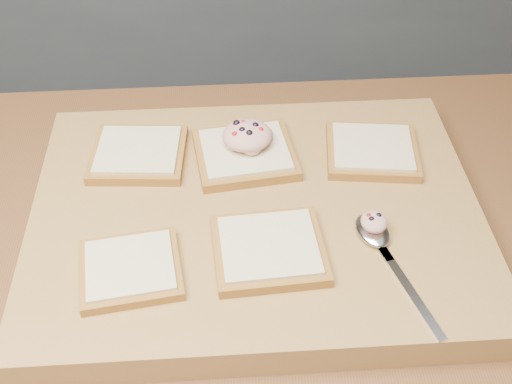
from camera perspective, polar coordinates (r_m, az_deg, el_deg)
back_counter at (r=2.18m, az=-2.23°, el=15.27°), size 3.60×0.62×0.94m
cutting_board at (r=0.81m, az=0.00°, el=-2.30°), size 0.55×0.42×0.04m
bread_far_left at (r=0.87m, az=-10.42°, el=3.38°), size 0.13×0.12×0.02m
bread_far_center at (r=0.85m, az=-0.98°, el=3.42°), size 0.14×0.13×0.02m
bread_far_right at (r=0.87m, az=10.29°, el=3.65°), size 0.13×0.12×0.02m
bread_near_left at (r=0.73m, az=-11.10°, el=-6.71°), size 0.12×0.11×0.02m
bread_near_center at (r=0.73m, az=1.16°, el=-5.11°), size 0.13×0.12×0.02m
tuna_salad_dollop at (r=0.84m, az=-0.79°, el=5.07°), size 0.07×0.06×0.03m
spoon at (r=0.76m, az=10.76°, el=-4.13°), size 0.07×0.19×0.01m
spoon_salad at (r=0.76m, az=10.44°, el=-2.60°), size 0.03×0.03×0.02m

